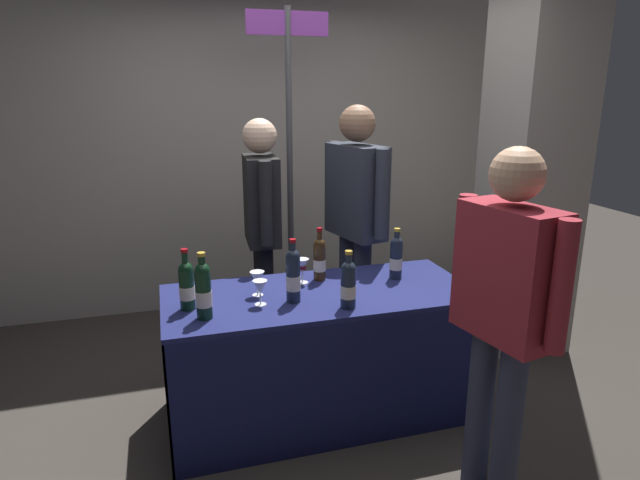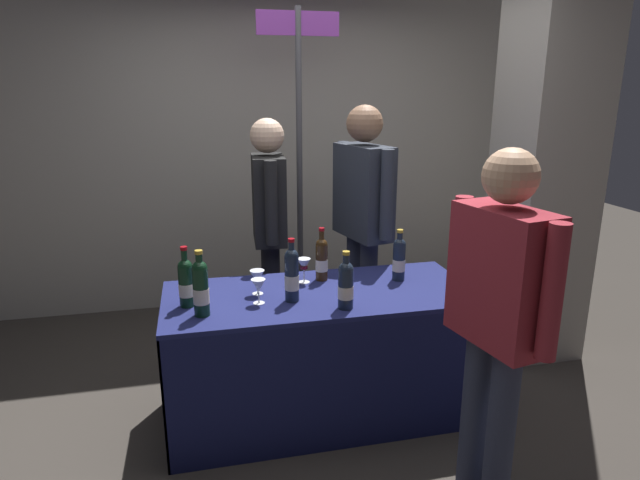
{
  "view_description": "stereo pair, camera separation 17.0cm",
  "coord_description": "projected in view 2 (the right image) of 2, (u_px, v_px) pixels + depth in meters",
  "views": [
    {
      "loc": [
        -0.79,
        -2.69,
        1.84
      ],
      "look_at": [
        0.0,
        0.0,
        1.05
      ],
      "focal_mm": 30.35,
      "sensor_mm": 36.0,
      "label": 1
    },
    {
      "loc": [
        -0.63,
        -2.73,
        1.84
      ],
      "look_at": [
        0.0,
        0.0,
        1.05
      ],
      "focal_mm": 30.35,
      "sensor_mm": 36.0,
      "label": 2
    }
  ],
  "objects": [
    {
      "name": "wine_glass_near_taster",
      "position": [
        257.0,
        277.0,
        2.94
      ],
      "size": [
        0.08,
        0.08,
        0.14
      ],
      "color": "silver",
      "rests_on": "tasting_table"
    },
    {
      "name": "ground_plane",
      "position": [
        320.0,
        411.0,
        3.2
      ],
      "size": [
        12.0,
        12.0,
        0.0
      ],
      "primitive_type": "plane",
      "color": "#38332D"
    },
    {
      "name": "tasting_table",
      "position": [
        320.0,
        330.0,
        3.05
      ],
      "size": [
        1.71,
        0.74,
        0.75
      ],
      "color": "#191E51",
      "rests_on": "ground_plane"
    },
    {
      "name": "vendor_assistant",
      "position": [
        363.0,
        208.0,
        3.63
      ],
      "size": [
        0.31,
        0.63,
        1.74
      ],
      "rotation": [
        0.0,
        0.0,
        -1.34
      ],
      "color": "#2D3347",
      "rests_on": "ground_plane"
    },
    {
      "name": "display_bottle_2",
      "position": [
        399.0,
        258.0,
        3.15
      ],
      "size": [
        0.07,
        0.07,
        0.31
      ],
      "color": "#192333",
      "rests_on": "tasting_table"
    },
    {
      "name": "taster_foreground_right",
      "position": [
        498.0,
        304.0,
        2.24
      ],
      "size": [
        0.29,
        0.6,
        1.62
      ],
      "rotation": [
        0.0,
        0.0,
        1.76
      ],
      "color": "#2D3347",
      "rests_on": "ground_plane"
    },
    {
      "name": "display_bottle_3",
      "position": [
        346.0,
        284.0,
        2.74
      ],
      "size": [
        0.08,
        0.08,
        0.3
      ],
      "color": "#192333",
      "rests_on": "tasting_table"
    },
    {
      "name": "booth_signpost",
      "position": [
        299.0,
        143.0,
        3.93
      ],
      "size": [
        0.58,
        0.04,
        2.38
      ],
      "color": "#47474C",
      "rests_on": "ground_plane"
    },
    {
      "name": "concrete_pillar",
      "position": [
        547.0,
        153.0,
        3.61
      ],
      "size": [
        0.54,
        0.54,
        2.85
      ],
      "primitive_type": "cube",
      "color": "gray",
      "rests_on": "ground_plane"
    },
    {
      "name": "featured_wine_bottle",
      "position": [
        201.0,
        287.0,
        2.65
      ],
      "size": [
        0.08,
        0.08,
        0.34
      ],
      "color": "black",
      "rests_on": "tasting_table"
    },
    {
      "name": "display_bottle_1",
      "position": [
        186.0,
        282.0,
        2.77
      ],
      "size": [
        0.08,
        0.08,
        0.32
      ],
      "color": "black",
      "rests_on": "tasting_table"
    },
    {
      "name": "display_bottle_4",
      "position": [
        292.0,
        274.0,
        2.83
      ],
      "size": [
        0.08,
        0.08,
        0.34
      ],
      "color": "#192333",
      "rests_on": "tasting_table"
    },
    {
      "name": "display_bottle_0",
      "position": [
        322.0,
        258.0,
        3.15
      ],
      "size": [
        0.07,
        0.07,
        0.32
      ],
      "color": "#38230F",
      "rests_on": "tasting_table"
    },
    {
      "name": "back_partition",
      "position": [
        269.0,
        124.0,
        4.57
      ],
      "size": [
        5.92,
        0.12,
        3.1
      ],
      "primitive_type": "cube",
      "color": "#9E998E",
      "rests_on": "ground_plane"
    },
    {
      "name": "vendor_presenter",
      "position": [
        269.0,
        217.0,
        3.68
      ],
      "size": [
        0.24,
        0.58,
        1.66
      ],
      "rotation": [
        0.0,
        0.0,
        -1.64
      ],
      "color": "black",
      "rests_on": "ground_plane"
    },
    {
      "name": "wine_glass_mid",
      "position": [
        304.0,
        265.0,
        3.11
      ],
      "size": [
        0.08,
        0.08,
        0.14
      ],
      "color": "silver",
      "rests_on": "tasting_table"
    },
    {
      "name": "wine_glass_near_vendor",
      "position": [
        258.0,
        286.0,
        2.81
      ],
      "size": [
        0.08,
        0.08,
        0.13
      ],
      "color": "silver",
      "rests_on": "tasting_table"
    }
  ]
}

